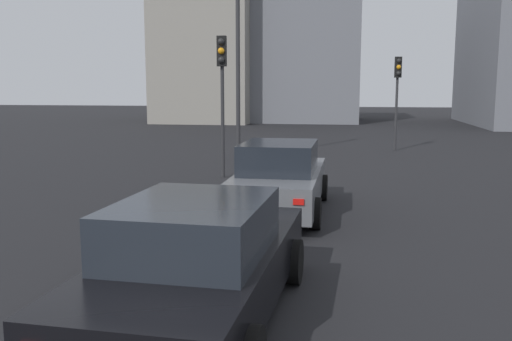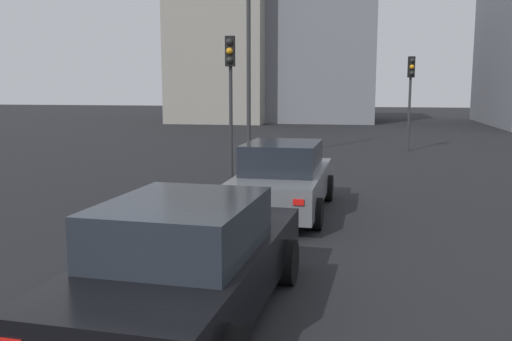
# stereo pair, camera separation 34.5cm
# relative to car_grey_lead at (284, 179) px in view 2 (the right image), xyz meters

# --- Properties ---
(car_grey_lead) EXTENTS (4.71, 1.98, 1.59)m
(car_grey_lead) POSITION_rel_car_grey_lead_xyz_m (0.00, 0.00, 0.00)
(car_grey_lead) COLOR slate
(car_grey_lead) RESTS_ON ground_plane
(car_black_second) EXTENTS (4.77, 2.17, 1.51)m
(car_black_second) POSITION_rel_car_grey_lead_xyz_m (-5.97, 0.19, -0.03)
(car_black_second) COLOR black
(car_black_second) RESTS_ON ground_plane
(traffic_light_near_left) EXTENTS (0.32, 0.29, 4.32)m
(traffic_light_near_left) POSITION_rel_car_grey_lead_xyz_m (4.46, 2.36, 2.33)
(traffic_light_near_left) COLOR #2D2D30
(traffic_light_near_left) RESTS_ON ground_plane
(traffic_light_near_right) EXTENTS (0.33, 0.31, 4.12)m
(traffic_light_near_right) POSITION_rel_car_grey_lead_xyz_m (13.10, -3.50, 2.20)
(traffic_light_near_right) COLOR #2D2D30
(traffic_light_near_right) RESTS_ON ground_plane
(street_lamp_kerbside) EXTENTS (0.56, 0.36, 8.67)m
(street_lamp_kerbside) POSITION_rel_car_grey_lead_xyz_m (8.86, 2.78, 4.24)
(street_lamp_kerbside) COLOR #2D2D30
(street_lamp_kerbside) RESTS_ON ground_plane
(building_facade_center) EXTENTS (10.69, 8.64, 10.38)m
(building_facade_center) POSITION_rel_car_grey_lead_xyz_m (35.99, 2.20, 4.42)
(building_facade_center) COLOR slate
(building_facade_center) RESTS_ON ground_plane
(building_facade_right) EXTENTS (12.29, 7.73, 11.83)m
(building_facade_right) POSITION_rel_car_grey_lead_xyz_m (34.72, 10.20, 5.15)
(building_facade_right) COLOR gray
(building_facade_right) RESTS_ON ground_plane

